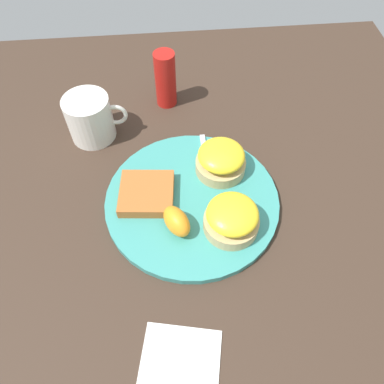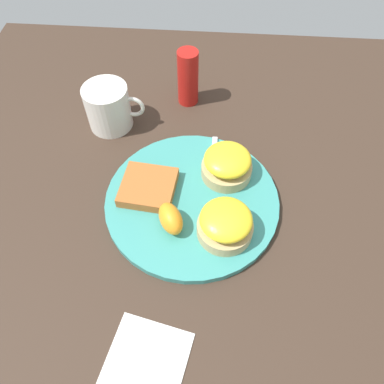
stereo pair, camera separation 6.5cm
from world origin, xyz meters
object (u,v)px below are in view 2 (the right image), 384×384
at_px(cup, 109,107).
at_px(condiment_bottle, 188,78).
at_px(sandwich_benedict_right, 227,164).
at_px(fork, 212,190).
at_px(hashbrown_patty, 148,187).
at_px(sandwich_benedict_left, 225,224).
at_px(orange_wedge, 171,219).

xyz_separation_m(cup, condiment_bottle, (0.15, 0.09, 0.02)).
relative_size(sandwich_benedict_right, fork, 0.40).
relative_size(sandwich_benedict_right, hashbrown_patty, 0.99).
distance_m(sandwich_benedict_left, orange_wedge, 0.09).
height_order(orange_wedge, condiment_bottle, condiment_bottle).
distance_m(orange_wedge, fork, 0.10).
bearing_deg(cup, sandwich_benedict_right, -27.74).
xyz_separation_m(sandwich_benedict_left, cup, (-0.24, 0.25, 0.00)).
bearing_deg(cup, sandwich_benedict_left, -46.08).
xyz_separation_m(hashbrown_patty, cup, (-0.10, 0.18, 0.02)).
relative_size(sandwich_benedict_left, orange_wedge, 1.54).
bearing_deg(condiment_bottle, hashbrown_patty, -100.67).
distance_m(sandwich_benedict_left, sandwich_benedict_right, 0.12).
bearing_deg(sandwich_benedict_right, sandwich_benedict_left, -89.87).
bearing_deg(condiment_bottle, orange_wedge, -90.18).
bearing_deg(hashbrown_patty, orange_wedge, -55.06).
xyz_separation_m(fork, condiment_bottle, (-0.06, 0.26, 0.04)).
xyz_separation_m(sandwich_benedict_left, fork, (-0.03, 0.08, -0.03)).
xyz_separation_m(sandwich_benedict_right, hashbrown_patty, (-0.14, -0.05, -0.02)).
relative_size(sandwich_benedict_left, cup, 0.77).
relative_size(cup, condiment_bottle, 0.98).
bearing_deg(hashbrown_patty, sandwich_benedict_right, 19.60).
bearing_deg(fork, condiment_bottle, 103.97).
bearing_deg(hashbrown_patty, cup, 120.57).
height_order(sandwich_benedict_right, fork, sandwich_benedict_right).
relative_size(orange_wedge, fork, 0.26).
relative_size(sandwich_benedict_left, condiment_bottle, 0.75).
bearing_deg(sandwich_benedict_left, sandwich_benedict_right, 90.13).
relative_size(hashbrown_patty, fork, 0.41).
height_order(sandwich_benedict_right, hashbrown_patty, sandwich_benedict_right).
xyz_separation_m(sandwich_benedict_left, condiment_bottle, (-0.09, 0.34, 0.02)).
height_order(sandwich_benedict_left, orange_wedge, sandwich_benedict_left).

